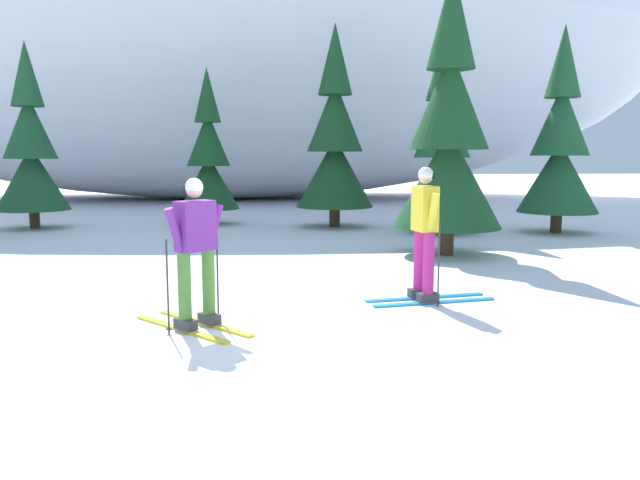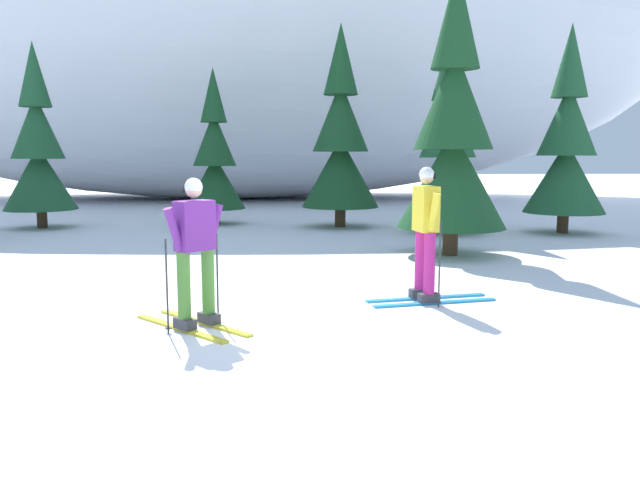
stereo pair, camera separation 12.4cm
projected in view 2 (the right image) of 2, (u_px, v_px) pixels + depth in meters
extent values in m
plane|color=white|center=(261.00, 332.00, 7.22)|extent=(120.00, 120.00, 0.00)
cube|color=gold|center=(180.00, 328.00, 7.30)|extent=(1.24, 1.27, 0.03)
cube|color=gold|center=(204.00, 323.00, 7.55)|extent=(1.24, 1.27, 0.03)
cube|color=#38383D|center=(185.00, 324.00, 7.22)|extent=(0.30, 0.30, 0.12)
cube|color=#38383D|center=(209.00, 318.00, 7.47)|extent=(0.30, 0.30, 0.12)
cylinder|color=#4C8433|center=(184.00, 285.00, 7.16)|extent=(0.15, 0.15, 0.77)
cylinder|color=#4C8433|center=(208.00, 281.00, 7.41)|extent=(0.15, 0.15, 0.77)
cube|color=#6B2889|center=(195.00, 225.00, 7.20)|extent=(0.48, 0.47, 0.57)
cylinder|color=#6B2889|center=(175.00, 233.00, 7.01)|extent=(0.27, 0.26, 0.58)
cylinder|color=#6B2889|center=(213.00, 229.00, 7.40)|extent=(0.27, 0.26, 0.58)
sphere|color=beige|center=(194.00, 190.00, 7.14)|extent=(0.19, 0.19, 0.19)
sphere|color=white|center=(194.00, 187.00, 7.14)|extent=(0.21, 0.21, 0.21)
cube|color=black|center=(189.00, 188.00, 7.19)|extent=(0.13, 0.13, 0.07)
cylinder|color=#2D2D33|center=(167.00, 287.00, 7.07)|extent=(0.02, 0.02, 1.08)
cylinder|color=#2D2D33|center=(168.00, 328.00, 7.13)|extent=(0.07, 0.07, 0.01)
cylinder|color=#2D2D33|center=(217.00, 278.00, 7.58)|extent=(0.02, 0.02, 1.08)
cylinder|color=#2D2D33|center=(218.00, 317.00, 7.65)|extent=(0.07, 0.07, 0.01)
cube|color=#2893CC|center=(426.00, 298.00, 8.85)|extent=(1.76, 0.45, 0.03)
cube|color=#2893CC|center=(435.00, 303.00, 8.56)|extent=(1.76, 0.45, 0.03)
cube|color=#38383D|center=(420.00, 293.00, 8.82)|extent=(0.30, 0.19, 0.12)
cube|color=#38383D|center=(429.00, 298.00, 8.52)|extent=(0.30, 0.19, 0.12)
cylinder|color=#B7237A|center=(420.00, 260.00, 8.76)|extent=(0.15, 0.15, 0.83)
cylinder|color=#B7237A|center=(430.00, 263.00, 8.46)|extent=(0.15, 0.15, 0.83)
cube|color=yellow|center=(426.00, 209.00, 8.51)|extent=(0.31, 0.43, 0.61)
cylinder|color=yellow|center=(419.00, 210.00, 8.75)|extent=(0.15, 0.29, 0.58)
cylinder|color=yellow|center=(434.00, 214.00, 8.28)|extent=(0.15, 0.29, 0.58)
sphere|color=beige|center=(427.00, 177.00, 8.45)|extent=(0.19, 0.19, 0.19)
sphere|color=white|center=(427.00, 175.00, 8.45)|extent=(0.21, 0.21, 0.21)
cube|color=black|center=(432.00, 176.00, 8.47)|extent=(0.06, 0.15, 0.07)
cylinder|color=#2D2D33|center=(419.00, 257.00, 8.94)|extent=(0.02, 0.02, 1.13)
cylinder|color=#2D2D33|center=(418.00, 292.00, 9.01)|extent=(0.07, 0.07, 0.01)
cylinder|color=#2D2D33|center=(439.00, 265.00, 8.30)|extent=(0.02, 0.02, 1.13)
cylinder|color=#2D2D33|center=(439.00, 303.00, 8.37)|extent=(0.07, 0.07, 0.01)
cylinder|color=#47301E|center=(42.00, 216.00, 17.51)|extent=(0.27, 0.27, 0.68)
cone|color=#1E512D|center=(40.00, 178.00, 17.37)|extent=(1.95, 1.95, 1.75)
cone|color=#1E512D|center=(37.00, 126.00, 17.18)|extent=(1.41, 1.41, 1.75)
cone|color=#1E512D|center=(33.00, 74.00, 17.00)|extent=(0.86, 0.86, 1.75)
cylinder|color=#47301E|center=(216.00, 214.00, 18.52)|extent=(0.24, 0.24, 0.61)
cone|color=#194723|center=(215.00, 182.00, 18.40)|extent=(1.74, 1.74, 1.56)
cone|color=#194723|center=(214.00, 139.00, 18.23)|extent=(1.25, 1.25, 1.56)
cone|color=#194723|center=(213.00, 95.00, 18.07)|extent=(0.77, 0.77, 1.56)
cylinder|color=#47301E|center=(340.00, 213.00, 17.78)|extent=(0.30, 0.30, 0.76)
cone|color=#194723|center=(340.00, 172.00, 17.63)|extent=(2.16, 2.16, 1.93)
cone|color=#194723|center=(341.00, 116.00, 17.43)|extent=(1.55, 1.55, 1.93)
cone|color=#194723|center=(341.00, 59.00, 17.22)|extent=(0.95, 0.95, 1.93)
cylinder|color=#47301E|center=(450.00, 237.00, 12.69)|extent=(0.30, 0.30, 0.76)
cone|color=#194723|center=(452.00, 179.00, 12.54)|extent=(2.17, 2.17, 1.94)
cone|color=#194723|center=(454.00, 99.00, 12.33)|extent=(1.56, 1.56, 1.94)
cone|color=#194723|center=(456.00, 17.00, 12.12)|extent=(0.95, 0.95, 1.94)
cylinder|color=#47301E|center=(446.00, 220.00, 16.29)|extent=(0.28, 0.28, 0.70)
cone|color=#1E512D|center=(447.00, 179.00, 16.15)|extent=(1.99, 1.99, 1.79)
cone|color=#1E512D|center=(448.00, 122.00, 15.96)|extent=(1.44, 1.44, 1.79)
cone|color=#1E512D|center=(450.00, 64.00, 15.77)|extent=(0.88, 0.88, 1.79)
cylinder|color=#47301E|center=(563.00, 219.00, 16.33)|extent=(0.29, 0.29, 0.72)
cone|color=#1E512D|center=(565.00, 177.00, 16.19)|extent=(2.04, 2.04, 1.83)
cone|color=#1E512D|center=(568.00, 119.00, 15.99)|extent=(1.47, 1.47, 1.83)
cone|color=#1E512D|center=(571.00, 60.00, 15.80)|extent=(0.90, 0.90, 1.83)
ellipsoid|color=white|center=(229.00, 35.00, 28.81)|extent=(41.64, 18.18, 14.95)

